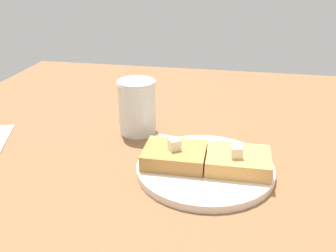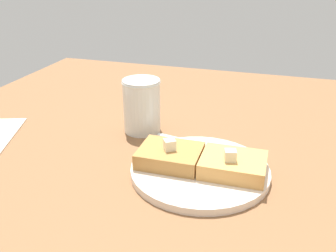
{
  "view_description": "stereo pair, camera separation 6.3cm",
  "coord_description": "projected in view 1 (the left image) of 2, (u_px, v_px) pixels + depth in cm",
  "views": [
    {
      "loc": [
        -8.6,
        54.95,
        33.58
      ],
      "look_at": [
        2.23,
        -1.55,
        7.44
      ],
      "focal_mm": 40.0,
      "sensor_mm": 36.0,
      "label": 1
    },
    {
      "loc": [
        -14.72,
        53.43,
        33.58
      ],
      "look_at": [
        2.23,
        -1.55,
        7.44
      ],
      "focal_mm": 40.0,
      "sensor_mm": 36.0,
      "label": 2
    }
  ],
  "objects": [
    {
      "name": "toast_slice_middle",
      "position": [
        173.0,
        155.0,
        0.58
      ],
      "size": [
        9.58,
        7.8,
        2.43
      ],
      "primitive_type": "cube",
      "rotation": [
        0.0,
        0.0,
        0.01
      ],
      "color": "#AF7B3E",
      "rests_on": "plate"
    },
    {
      "name": "syrup_jar",
      "position": [
        137.0,
        109.0,
        0.7
      ],
      "size": [
        7.18,
        7.18,
        10.16
      ],
      "color": "#57290F",
      "rests_on": "table_surface"
    },
    {
      "name": "butter_pat_secondary",
      "position": [
        172.0,
        144.0,
        0.57
      ],
      "size": [
        2.24,
        2.19,
        1.68
      ],
      "primitive_type": "cube",
      "rotation": [
        0.0,
        0.0,
        0.6
      ],
      "color": "#F2EAC8",
      "rests_on": "toast_slice_middle"
    },
    {
      "name": "butter_pat_primary",
      "position": [
        236.0,
        152.0,
        0.55
      ],
      "size": [
        2.01,
        1.89,
        1.68
      ],
      "primitive_type": "cube",
      "rotation": [
        0.0,
        0.0,
        0.26
      ],
      "color": "beige",
      "rests_on": "toast_slice_left"
    },
    {
      "name": "plate",
      "position": [
        205.0,
        168.0,
        0.58
      ],
      "size": [
        21.31,
        21.31,
        1.17
      ],
      "color": "silver",
      "rests_on": "table_surface"
    },
    {
      "name": "table_surface",
      "position": [
        179.0,
        162.0,
        0.64
      ],
      "size": [
        106.79,
        106.79,
        2.94
      ],
      "primitive_type": "cube",
      "color": "brown",
      "rests_on": "ground"
    },
    {
      "name": "fork",
      "position": [
        206.0,
        144.0,
        0.64
      ],
      "size": [
        15.97,
        4.58,
        0.36
      ],
      "color": "silver",
      "rests_on": "plate"
    },
    {
      "name": "toast_slice_left",
      "position": [
        238.0,
        161.0,
        0.57
      ],
      "size": [
        9.58,
        7.8,
        2.43
      ],
      "primitive_type": "cube",
      "rotation": [
        0.0,
        0.0,
        0.01
      ],
      "color": "tan",
      "rests_on": "plate"
    }
  ]
}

